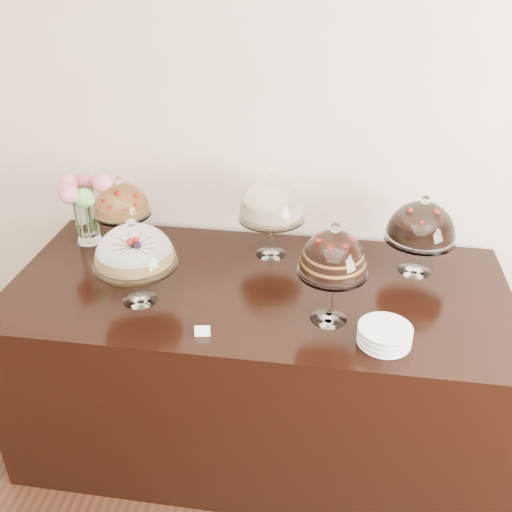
# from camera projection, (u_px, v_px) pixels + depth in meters

# --- Properties ---
(wall_back) EXTENTS (5.00, 0.04, 3.00)m
(wall_back) POSITION_uv_depth(u_px,v_px,m) (347.00, 119.00, 2.65)
(wall_back) COLOR beige
(wall_back) RESTS_ON ground
(display_counter) EXTENTS (2.20, 1.00, 0.90)m
(display_counter) POSITION_uv_depth(u_px,v_px,m) (258.00, 364.00, 2.74)
(display_counter) COLOR black
(display_counter) RESTS_ON ground
(cake_stand_sugar_sponge) EXTENTS (0.35, 0.35, 0.38)m
(cake_stand_sugar_sponge) POSITION_uv_depth(u_px,v_px,m) (134.00, 249.00, 2.30)
(cake_stand_sugar_sponge) COLOR white
(cake_stand_sugar_sponge) RESTS_ON display_counter
(cake_stand_choco_layer) EXTENTS (0.27, 0.27, 0.43)m
(cake_stand_choco_layer) POSITION_uv_depth(u_px,v_px,m) (333.00, 257.00, 2.16)
(cake_stand_choco_layer) COLOR white
(cake_stand_choco_layer) RESTS_ON display_counter
(cake_stand_cheesecake) EXTENTS (0.32, 0.32, 0.42)m
(cake_stand_cheesecake) POSITION_uv_depth(u_px,v_px,m) (272.00, 203.00, 2.63)
(cake_stand_cheesecake) COLOR white
(cake_stand_cheesecake) RESTS_ON display_counter
(cake_stand_dark_choco) EXTENTS (0.32, 0.32, 0.38)m
(cake_stand_dark_choco) POSITION_uv_depth(u_px,v_px,m) (422.00, 224.00, 2.51)
(cake_stand_dark_choco) COLOR white
(cake_stand_dark_choco) RESTS_ON display_counter
(cake_stand_fruit_tart) EXTENTS (0.28, 0.28, 0.36)m
(cake_stand_fruit_tart) POSITION_uv_depth(u_px,v_px,m) (121.00, 202.00, 2.74)
(cake_stand_fruit_tart) COLOR white
(cake_stand_fruit_tart) RESTS_ON display_counter
(flower_vase) EXTENTS (0.28, 0.30, 0.37)m
(flower_vase) POSITION_uv_depth(u_px,v_px,m) (84.00, 200.00, 2.76)
(flower_vase) COLOR white
(flower_vase) RESTS_ON display_counter
(plate_stack) EXTENTS (0.20, 0.20, 0.07)m
(plate_stack) POSITION_uv_depth(u_px,v_px,m) (384.00, 335.00, 2.15)
(plate_stack) COLOR silver
(plate_stack) RESTS_ON display_counter
(price_card_left) EXTENTS (0.06, 0.03, 0.04)m
(price_card_left) POSITION_uv_depth(u_px,v_px,m) (202.00, 331.00, 2.20)
(price_card_left) COLOR white
(price_card_left) RESTS_ON display_counter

